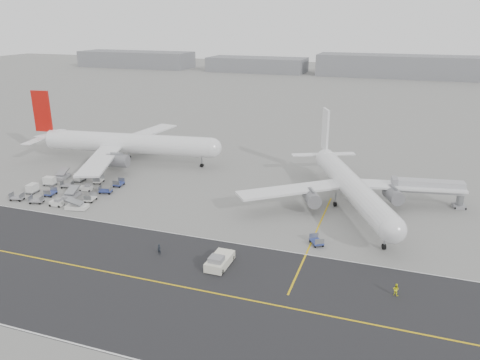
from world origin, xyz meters
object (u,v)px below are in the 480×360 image
(ground_crew_a, at_px, (159,249))
(airliner_b, at_px, (350,185))
(airliner_a, at_px, (124,143))
(ground_crew_b, at_px, (396,289))
(jet_bridge, at_px, (429,188))
(pushback_tug, at_px, (219,261))

(ground_crew_a, bearing_deg, airliner_b, 58.70)
(airliner_a, height_order, ground_crew_a, airliner_a)
(airliner_b, distance_m, ground_crew_b, 33.41)
(jet_bridge, distance_m, ground_crew_b, 37.83)
(airliner_a, xyz_separation_m, ground_crew_b, (71.85, -43.44, -4.51))
(airliner_b, xyz_separation_m, pushback_tug, (-16.35, -32.21, -3.87))
(jet_bridge, bearing_deg, airliner_a, 166.77)
(pushback_tug, bearing_deg, airliner_b, 64.06)
(airliner_a, bearing_deg, ground_crew_b, -128.70)
(airliner_a, height_order, pushback_tug, airliner_a)
(airliner_a, distance_m, ground_crew_b, 84.08)
(airliner_a, distance_m, ground_crew_a, 55.71)
(airliner_b, xyz_separation_m, jet_bridge, (15.48, 5.84, -0.80))
(airliner_b, height_order, pushback_tug, airliner_b)
(airliner_b, bearing_deg, airliner_a, 144.36)
(jet_bridge, bearing_deg, ground_crew_a, -147.33)
(airliner_a, bearing_deg, pushback_tug, -141.92)
(airliner_b, bearing_deg, jet_bridge, -4.01)
(airliner_a, xyz_separation_m, jet_bridge, (76.95, -6.09, -1.41))
(airliner_b, bearing_deg, pushback_tug, -141.58)
(pushback_tug, distance_m, ground_crew_a, 10.95)
(pushback_tug, relative_size, ground_crew_b, 4.43)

